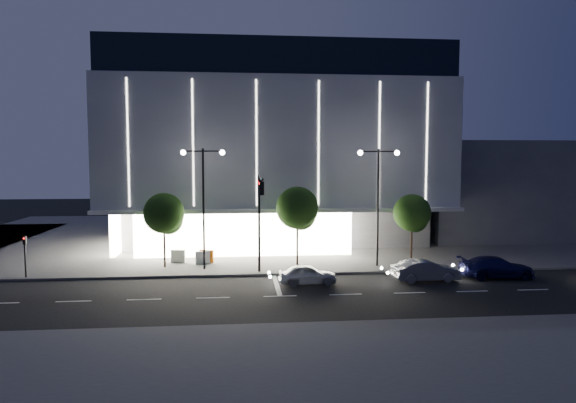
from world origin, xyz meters
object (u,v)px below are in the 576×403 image
at_px(ped_signal_far, 25,252).
at_px(tree_left, 164,216).
at_px(car_third, 497,267).
at_px(barrier_a, 207,256).
at_px(barrier_b, 178,256).
at_px(traffic_mast, 260,206).
at_px(tree_mid, 298,210).
at_px(tree_right, 412,215).
at_px(street_lamp_west, 203,190).
at_px(street_lamp_east, 378,189).
at_px(car_second, 425,270).
at_px(car_lead, 307,275).
at_px(barrier_d, 203,258).

xyz_separation_m(ped_signal_far, tree_left, (9.03, 2.52, 2.15)).
distance_m(car_third, barrier_a, 21.33).
height_order(ped_signal_far, barrier_b, ped_signal_far).
height_order(traffic_mast, ped_signal_far, traffic_mast).
xyz_separation_m(tree_mid, barrier_b, (-9.23, 1.61, -3.68)).
height_order(ped_signal_far, tree_right, tree_right).
relative_size(street_lamp_west, car_third, 1.77).
bearing_deg(car_third, barrier_a, 75.28).
height_order(traffic_mast, barrier_b, traffic_mast).
distance_m(traffic_mast, barrier_a, 7.78).
distance_m(street_lamp_west, street_lamp_east, 13.00).
bearing_deg(tree_left, car_second, -17.33).
xyz_separation_m(ped_signal_far, barrier_a, (12.01, 3.89, -1.24)).
height_order(tree_left, tree_right, tree_left).
bearing_deg(barrier_b, traffic_mast, -33.15).
distance_m(tree_right, barrier_b, 18.58).
height_order(car_lead, barrier_d, car_lead).
height_order(street_lamp_west, tree_left, street_lamp_west).
relative_size(tree_right, car_lead, 1.44).
height_order(street_lamp_east, car_third, street_lamp_east).
distance_m(tree_left, tree_mid, 10.00).
distance_m(street_lamp_east, ped_signal_far, 25.37).
relative_size(tree_right, barrier_b, 5.01).
distance_m(tree_left, car_second, 19.18).
distance_m(traffic_mast, street_lamp_west, 4.89).
xyz_separation_m(traffic_mast, tree_mid, (3.03, 3.68, -0.69)).
relative_size(street_lamp_west, barrier_d, 8.18).
relative_size(traffic_mast, barrier_b, 6.43).
relative_size(traffic_mast, tree_right, 1.28).
bearing_deg(ped_signal_far, barrier_a, 17.94).
distance_m(traffic_mast, tree_right, 12.63).
height_order(tree_mid, barrier_b, tree_mid).
relative_size(street_lamp_east, car_lead, 2.36).
height_order(traffic_mast, tree_right, traffic_mast).
relative_size(tree_left, barrier_b, 5.20).
height_order(traffic_mast, street_lamp_east, street_lamp_east).
bearing_deg(tree_mid, barrier_a, 168.95).
distance_m(ped_signal_far, tree_mid, 19.35).
xyz_separation_m(street_lamp_east, tree_left, (-15.97, 1.02, -1.92)).
distance_m(street_lamp_east, tree_left, 16.12).
relative_size(ped_signal_far, tree_mid, 0.49).
relative_size(car_lead, car_third, 0.75).
bearing_deg(car_third, car_lead, 95.64).
bearing_deg(street_lamp_east, barrier_d, 171.99).
height_order(car_lead, car_third, car_third).
bearing_deg(car_third, barrier_d, 76.83).
bearing_deg(barrier_d, tree_right, -20.25).
relative_size(ped_signal_far, barrier_a, 2.73).
height_order(ped_signal_far, tree_left, tree_left).
distance_m(street_lamp_west, ped_signal_far, 12.76).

